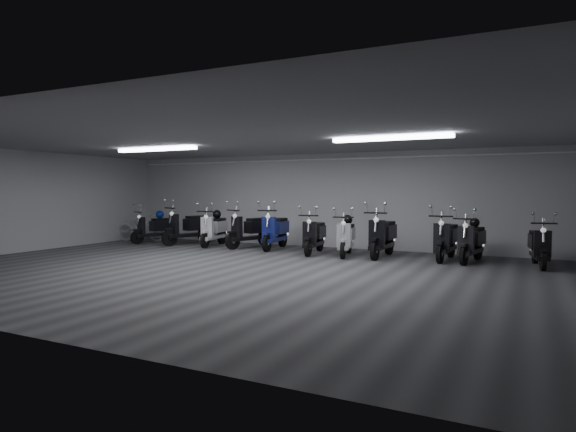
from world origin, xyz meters
The scene contains 24 objects.
floor centered at (0.00, 0.00, -0.01)m, with size 14.00×10.00×0.01m, color #39393C.
ceiling centered at (0.00, 0.00, 2.80)m, with size 14.00×10.00×0.01m, color gray.
back_wall centered at (0.00, 5.00, 1.40)m, with size 14.00×0.01×2.80m, color #AEAEB0.
front_wall centered at (0.00, -5.00, 1.40)m, with size 14.00×0.01×2.80m, color #AEAEB0.
left_wall centered at (-7.00, 0.00, 1.40)m, with size 0.01×10.00×2.80m, color #AEAEB0.
fluor_strip_left centered at (-3.00, 1.00, 2.74)m, with size 2.40×0.18×0.08m, color white.
fluor_strip_right centered at (3.00, 1.00, 2.74)m, with size 2.40×0.18×0.08m, color white.
conduit centered at (0.00, 4.92, 2.62)m, with size 0.05×0.05×13.60m, color white.
scooter_0 centered at (-5.45, 3.60, 0.63)m, with size 0.57×1.70×1.26m, color black, non-canonical shape.
scooter_1 centered at (-4.13, 3.69, 0.72)m, with size 0.65×1.94×1.44m, color black, non-canonical shape.
scooter_2 centered at (-3.17, 3.70, 0.67)m, with size 0.60×1.80×1.34m, color silver, non-canonical shape.
scooter_3 centered at (-1.95, 3.80, 0.70)m, with size 0.63×1.88×1.40m, color black, non-canonical shape.
scooter_4 centered at (-1.11, 3.82, 0.71)m, with size 0.64×1.91×1.42m, color navy, non-canonical shape.
scooter_5 centered at (0.32, 3.37, 0.66)m, with size 0.59×1.76×1.31m, color black, non-canonical shape.
scooter_6 centered at (1.23, 3.34, 0.64)m, with size 0.58×1.73×1.29m, color #ADAEB1, non-canonical shape.
scooter_7 centered at (2.15, 3.51, 0.72)m, with size 0.64×1.93×1.44m, color black, non-canonical shape.
scooter_8 centered at (3.68, 3.67, 0.69)m, with size 0.61×1.84×1.37m, color black, non-canonical shape.
scooter_9 centered at (4.27, 3.57, 0.66)m, with size 0.59×1.77×1.32m, color black, non-canonical shape.
bicycle centered at (-6.15, 3.79, 0.58)m, with size 0.63×1.78×1.15m, color silver.
scooter_10 centered at (5.70, 3.50, 0.63)m, with size 0.56×1.68×1.25m, color black, non-canonical shape.
helmet_0 centered at (4.31, 3.82, 0.93)m, with size 0.23×0.23×0.23m, color black.
helmet_1 centered at (1.18, 3.58, 0.93)m, with size 0.26×0.26×0.26m, color black.
helmet_2 centered at (-3.21, 3.95, 0.96)m, with size 0.26×0.26×0.26m, color black.
helmet_3 centered at (-5.37, 3.82, 0.91)m, with size 0.26×0.26×0.26m, color navy.
Camera 1 is at (5.56, -8.73, 1.71)m, focal length 30.81 mm.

